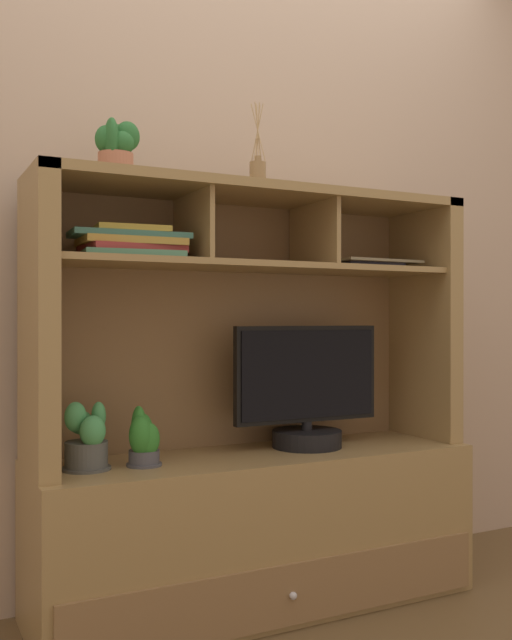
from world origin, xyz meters
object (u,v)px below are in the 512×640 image
(diffuser_bottle, at_px, (258,173))
(media_console, at_px, (255,479))
(tv_monitor, at_px, (307,397))
(potted_fern, at_px, (86,442))
(magazine_stack_centre, at_px, (365,265))
(potted_succulent, at_px, (116,148))
(potted_orchid, at_px, (143,439))
(magazine_stack_left, at_px, (131,244))

(diffuser_bottle, bearing_deg, media_console, 90.00)
(tv_monitor, xyz_separation_m, diffuser_bottle, (-0.20, -0.01, 0.76))
(potted_fern, distance_m, diffuser_bottle, 1.02)
(media_console, distance_m, potted_fern, 0.60)
(potted_fern, bearing_deg, magazine_stack_centre, 3.52)
(diffuser_bottle, height_order, potted_succulent, diffuser_bottle)
(tv_monitor, relative_size, potted_fern, 2.72)
(potted_orchid, xyz_separation_m, potted_fern, (-0.17, 0.03, -0.00))
(magazine_stack_left, xyz_separation_m, potted_succulent, (-0.04, 0.01, 0.29))
(potted_orchid, height_order, diffuser_bottle, diffuser_bottle)
(magazine_stack_left, bearing_deg, potted_orchid, -47.69)
(media_console, xyz_separation_m, potted_succulent, (-0.48, -0.01, 1.05))
(diffuser_bottle, bearing_deg, tv_monitor, 2.72)
(diffuser_bottle, bearing_deg, magazine_stack_centre, 6.37)
(media_console, bearing_deg, potted_orchid, -171.94)
(media_console, distance_m, magazine_stack_centre, 0.87)
(tv_monitor, height_order, potted_orchid, tv_monitor)
(magazine_stack_centre, bearing_deg, diffuser_bottle, -173.63)
(potted_orchid, bearing_deg, potted_succulent, 149.20)
(tv_monitor, distance_m, potted_orchid, 0.61)
(tv_monitor, height_order, magazine_stack_left, magazine_stack_left)
(magazine_stack_left, height_order, potted_succulent, potted_succulent)
(magazine_stack_centre, bearing_deg, magazine_stack_left, -176.32)
(magazine_stack_left, bearing_deg, tv_monitor, 1.37)
(potted_fern, xyz_separation_m, magazine_stack_centre, (1.04, 0.06, 0.56))
(potted_fern, xyz_separation_m, magazine_stack_left, (0.14, 0.01, 0.59))
(magazine_stack_left, bearing_deg, potted_fern, -177.58)
(potted_orchid, xyz_separation_m, diffuser_bottle, (0.41, 0.04, 0.85))
(magazine_stack_left, height_order, magazine_stack_centre, magazine_stack_left)
(tv_monitor, bearing_deg, magazine_stack_centre, 8.96)
(media_console, bearing_deg, diffuser_bottle, -90.00)
(magazine_stack_centre, xyz_separation_m, diffuser_bottle, (-0.47, -0.05, 0.28))
(tv_monitor, bearing_deg, potted_succulent, -179.68)
(tv_monitor, xyz_separation_m, potted_orchid, (-0.60, -0.05, -0.09))
(media_console, bearing_deg, potted_fern, -176.82)
(magazine_stack_left, bearing_deg, potted_succulent, 165.30)
(tv_monitor, height_order, potted_succulent, potted_succulent)
(tv_monitor, xyz_separation_m, potted_succulent, (-0.68, -0.00, 0.79))
(tv_monitor, relative_size, magazine_stack_centre, 1.61)
(diffuser_bottle, distance_m, potted_succulent, 0.48)
(potted_orchid, distance_m, diffuser_bottle, 0.94)
(media_console, bearing_deg, tv_monitor, -3.17)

